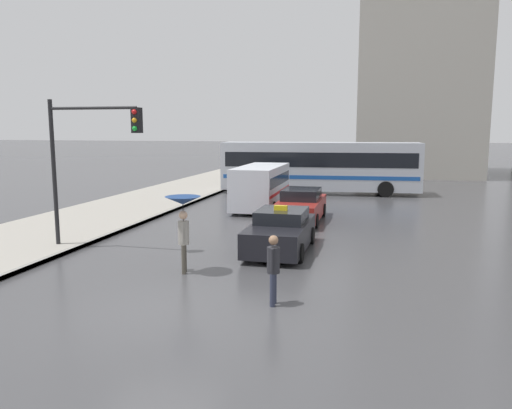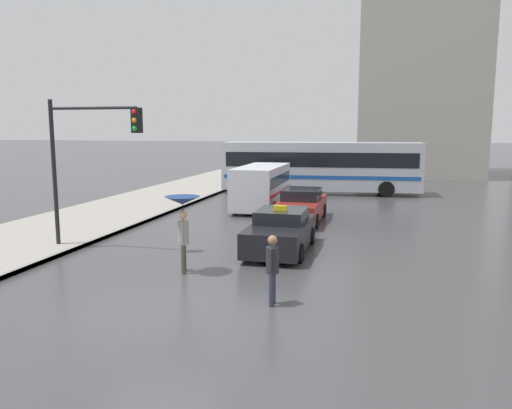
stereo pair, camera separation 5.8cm
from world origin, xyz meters
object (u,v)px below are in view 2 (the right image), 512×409
object	(u,v)px
city_bus	(320,165)
ambulance_van	(262,185)
taxi	(281,232)
pedestrian_with_umbrella	(183,213)
traffic_light	(89,146)
pedestrian_man	(272,264)
sedan_red	(301,206)

from	to	relation	value
city_bus	ambulance_van	bearing A→B (deg)	157.48
taxi	pedestrian_with_umbrella	size ratio (longest dim) A/B	1.91
ambulance_van	pedestrian_with_umbrella	size ratio (longest dim) A/B	2.51
traffic_light	ambulance_van	bearing A→B (deg)	71.09
taxi	city_bus	size ratio (longest dim) A/B	0.34
ambulance_van	pedestrian_with_umbrella	bearing A→B (deg)	92.19
ambulance_van	traffic_light	size ratio (longest dim) A/B	1.10
pedestrian_man	traffic_light	distance (m)	8.34
pedestrian_with_umbrella	traffic_light	xyz separation A→B (m)	(-3.99, 1.80, 1.78)
sedan_red	traffic_light	distance (m)	9.69
taxi	traffic_light	bearing A→B (deg)	12.92
city_bus	traffic_light	world-z (taller)	traffic_light
taxi	ambulance_van	size ratio (longest dim) A/B	0.76
traffic_light	pedestrian_with_umbrella	bearing A→B (deg)	-24.27
pedestrian_man	sedan_red	bearing A→B (deg)	-176.20
pedestrian_man	pedestrian_with_umbrella	bearing A→B (deg)	-124.76
traffic_light	city_bus	bearing A→B (deg)	71.55
city_bus	traffic_light	size ratio (longest dim) A/B	2.48
ambulance_van	city_bus	world-z (taller)	city_bus
sedan_red	traffic_light	xyz separation A→B (m)	(-5.97, -7.07, 2.85)
taxi	pedestrian_man	distance (m)	5.25
pedestrian_man	traffic_light	bearing A→B (deg)	-119.87
sedan_red	pedestrian_with_umbrella	bearing A→B (deg)	77.43
sedan_red	ambulance_van	world-z (taller)	ambulance_van
sedan_red	taxi	bearing A→B (deg)	92.01
pedestrian_with_umbrella	pedestrian_man	world-z (taller)	pedestrian_with_umbrella
pedestrian_man	taxi	bearing A→B (deg)	-172.54
taxi	city_bus	xyz separation A→B (m)	(-0.52, 15.53, 1.14)
sedan_red	pedestrian_with_umbrella	world-z (taller)	pedestrian_with_umbrella
pedestrian_with_umbrella	pedestrian_man	bearing A→B (deg)	-138.25
city_bus	pedestrian_with_umbrella	world-z (taller)	city_bus
ambulance_van	taxi	bearing A→B (deg)	107.00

